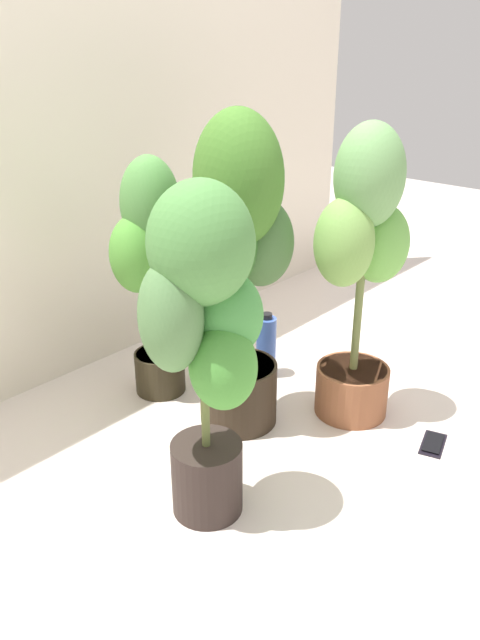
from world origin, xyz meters
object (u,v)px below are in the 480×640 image
object	(u,v)px
cell_phone	(433,443)
potted_plant_back_center	(156,261)
potted_plant_center	(238,250)
potted_plant_front_right	(361,261)
nutrient_bottle	(266,346)
potted_plant_front_left	(204,327)

from	to	relation	value
cell_phone	potted_plant_back_center	bearing A→B (deg)	4.40
potted_plant_back_center	potted_plant_center	distance (m)	0.36
potted_plant_back_center	potted_plant_front_right	distance (m)	0.69
potted_plant_back_center	potted_plant_center	xyz separation A→B (m)	(0.04, -0.34, 0.10)
potted_plant_center	nutrient_bottle	size ratio (longest dim) A/B	3.99
potted_plant_back_center	potted_plant_front_left	distance (m)	0.69
potted_plant_center	cell_phone	distance (m)	0.89
potted_plant_back_center	nutrient_bottle	xyz separation A→B (m)	(0.35, -0.21, -0.39)
potted_plant_front_left	potted_plant_center	world-z (taller)	potted_plant_center
potted_plant_front_left	nutrient_bottle	distance (m)	0.91
potted_plant_front_right	cell_phone	xyz separation A→B (m)	(0.01, -0.31, -0.56)
potted_plant_center	potted_plant_front_left	bearing A→B (deg)	-148.15
cell_phone	potted_plant_front_left	bearing A→B (deg)	48.35
potted_plant_front_right	nutrient_bottle	world-z (taller)	potted_plant_front_right
cell_phone	potted_plant_front_right	bearing A→B (deg)	-14.07
potted_plant_back_center	nutrient_bottle	distance (m)	0.56
potted_plant_front_right	cell_phone	distance (m)	0.64
potted_plant_front_right	potted_plant_center	world-z (taller)	potted_plant_center
potted_plant_back_center	potted_plant_front_right	bearing A→B (deg)	-60.74
potted_plant_front_right	nutrient_bottle	xyz separation A→B (m)	(0.01, 0.39, -0.44)
potted_plant_back_center	potted_plant_front_left	bearing A→B (deg)	-121.00
potted_plant_center	nutrient_bottle	distance (m)	0.60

